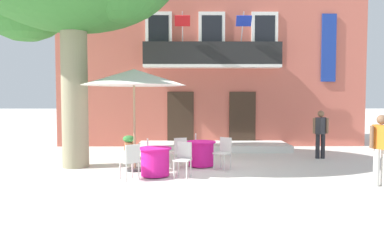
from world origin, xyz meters
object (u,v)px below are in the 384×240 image
at_px(cafe_table_middle, 201,154).
at_px(cafe_umbrella, 134,78).
at_px(cafe_chair_middle_0, 199,146).
at_px(cafe_chair_middle_1, 179,151).
at_px(cafe_chair_near_tree_0, 183,157).
at_px(cafe_chair_near_tree_2, 131,159).
at_px(ground_planter_left, 129,142).
at_px(pedestrian_mid_plaza, 381,146).
at_px(cafe_table_near_tree, 155,162).
at_px(pedestrian_near_entrance, 321,131).
at_px(cafe_chair_middle_2, 224,151).
at_px(cafe_chair_near_tree_1, 151,152).

distance_m(cafe_table_middle, cafe_umbrella, 2.99).
relative_size(cafe_table_middle, cafe_umbrella, 0.30).
distance_m(cafe_chair_middle_0, cafe_chair_middle_1, 1.28).
xyz_separation_m(cafe_chair_near_tree_0, cafe_chair_near_tree_2, (-1.30, -0.36, 0.00)).
xyz_separation_m(cafe_chair_near_tree_2, cafe_chair_middle_1, (1.16, 1.56, 0.00)).
relative_size(ground_planter_left, pedestrian_mid_plaza, 0.35).
xyz_separation_m(cafe_table_near_tree, cafe_umbrella, (-0.64, 0.75, 2.22)).
bearing_deg(ground_planter_left, cafe_umbrella, -79.06).
height_order(cafe_table_near_tree, cafe_chair_near_tree_2, cafe_chair_near_tree_2).
relative_size(cafe_table_near_tree, cafe_umbrella, 0.30).
height_order(cafe_chair_middle_1, pedestrian_near_entrance, pedestrian_near_entrance).
xyz_separation_m(cafe_chair_middle_2, ground_planter_left, (-3.35, 4.03, -0.20)).
height_order(cafe_table_middle, cafe_umbrella, cafe_umbrella).
bearing_deg(cafe_chair_near_tree_2, cafe_chair_middle_2, 32.05).
distance_m(cafe_table_near_tree, ground_planter_left, 5.26).
distance_m(cafe_chair_middle_0, pedestrian_mid_plaza, 5.32).
bearing_deg(cafe_chair_middle_2, ground_planter_left, 129.80).
height_order(cafe_chair_near_tree_0, pedestrian_near_entrance, pedestrian_near_entrance).
height_order(cafe_table_middle, cafe_chair_middle_0, cafe_chair_middle_0).
bearing_deg(cafe_table_near_tree, cafe_chair_middle_1, 60.45).
height_order(cafe_chair_near_tree_2, cafe_chair_middle_1, same).
xyz_separation_m(cafe_table_middle, pedestrian_mid_plaza, (4.08, -2.57, 0.55)).
relative_size(cafe_table_middle, cafe_chair_middle_1, 0.95).
distance_m(cafe_chair_middle_0, cafe_umbrella, 3.12).
bearing_deg(cafe_chair_near_tree_2, cafe_chair_near_tree_0, 15.42).
bearing_deg(cafe_table_near_tree, cafe_chair_near_tree_0, -11.41).
bearing_deg(cafe_table_middle, cafe_chair_middle_1, -150.21).
relative_size(cafe_chair_near_tree_2, ground_planter_left, 1.57).
bearing_deg(cafe_table_near_tree, cafe_chair_middle_2, 28.48).
relative_size(cafe_table_middle, pedestrian_near_entrance, 0.53).
bearing_deg(cafe_chair_middle_0, cafe_chair_middle_1, -118.30).
bearing_deg(cafe_umbrella, pedestrian_mid_plaza, -17.64).
relative_size(cafe_table_near_tree, pedestrian_near_entrance, 0.53).
xyz_separation_m(cafe_table_middle, pedestrian_near_entrance, (4.09, 1.51, 0.52)).
bearing_deg(cafe_chair_middle_0, ground_planter_left, 132.97).
bearing_deg(cafe_umbrella, pedestrian_near_entrance, 20.11).
relative_size(cafe_chair_near_tree_2, cafe_chair_middle_0, 1.00).
height_order(cafe_chair_middle_0, pedestrian_mid_plaza, pedestrian_mid_plaza).
height_order(cafe_chair_near_tree_1, cafe_chair_middle_0, same).
bearing_deg(cafe_chair_near_tree_0, cafe_umbrella, 146.68).
xyz_separation_m(cafe_chair_middle_0, cafe_chair_middle_2, (0.68, -1.16, 0.00)).
height_order(cafe_chair_near_tree_0, cafe_chair_near_tree_1, same).
bearing_deg(cafe_chair_near_tree_1, pedestrian_mid_plaza, -18.86).
xyz_separation_m(cafe_chair_near_tree_1, cafe_table_middle, (1.42, 0.69, -0.14)).
distance_m(cafe_table_near_tree, cafe_chair_near_tree_0, 0.77).
xyz_separation_m(cafe_chair_middle_1, pedestrian_near_entrance, (4.74, 1.89, 0.39)).
bearing_deg(cafe_table_near_tree, pedestrian_near_entrance, 28.87).
height_order(cafe_table_near_tree, cafe_chair_middle_1, cafe_chair_middle_1).
distance_m(cafe_chair_middle_2, pedestrian_near_entrance, 3.97).
distance_m(cafe_table_middle, cafe_chair_middle_2, 0.77).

